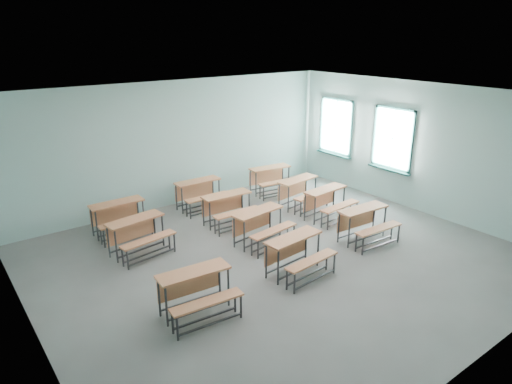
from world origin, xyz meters
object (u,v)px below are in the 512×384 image
at_px(desk_unit_r0c0, 197,287).
at_px(desk_unit_r2c1, 229,205).
at_px(desk_unit_r0c1, 297,250).
at_px(desk_unit_r3c0, 119,214).
at_px(desk_unit_r1c2, 328,199).
at_px(desk_unit_r2c0, 138,231).
at_px(desk_unit_r0c2, 366,220).
at_px(desk_unit_r3c1, 200,190).
at_px(desk_unit_r1c1, 261,222).
at_px(desk_unit_r3c2, 272,176).
at_px(desk_unit_r2c2, 301,189).

relative_size(desk_unit_r0c0, desk_unit_r2c1, 1.03).
bearing_deg(desk_unit_r2c1, desk_unit_r0c0, -129.55).
xyz_separation_m(desk_unit_r0c1, desk_unit_r3c0, (-1.96, 3.72, 0.00)).
bearing_deg(desk_unit_r1c2, desk_unit_r3c0, 149.32).
xyz_separation_m(desk_unit_r0c0, desk_unit_r2c0, (0.14, 2.59, 0.00)).
bearing_deg(desk_unit_r1c2, desk_unit_r2c1, 147.48).
bearing_deg(desk_unit_r0c2, desk_unit_r2c0, 153.51).
bearing_deg(desk_unit_r3c1, desk_unit_r0c1, -92.90).
xyz_separation_m(desk_unit_r0c1, desk_unit_r1c2, (2.41, 1.56, 0.00)).
bearing_deg(desk_unit_r2c0, desk_unit_r1c1, -34.71).
distance_m(desk_unit_r3c0, desk_unit_r3c1, 2.24).
bearing_deg(desk_unit_r3c2, desk_unit_r0c0, -133.30).
distance_m(desk_unit_r1c2, desk_unit_r3c1, 3.24).
bearing_deg(desk_unit_r3c0, desk_unit_r0c2, -40.90).
height_order(desk_unit_r1c1, desk_unit_r3c0, same).
bearing_deg(desk_unit_r0c0, desk_unit_r0c1, 5.25).
relative_size(desk_unit_r1c1, desk_unit_r2c1, 1.05).
xyz_separation_m(desk_unit_r1c2, desk_unit_r3c2, (0.07, 2.27, 0.00)).
bearing_deg(desk_unit_r2c1, desk_unit_r3c2, 29.58).
bearing_deg(desk_unit_r1c2, desk_unit_r2c0, 162.59).
bearing_deg(desk_unit_r3c1, desk_unit_r0c2, -62.85).
relative_size(desk_unit_r1c1, desk_unit_r3c2, 1.00).
distance_m(desk_unit_r1c1, desk_unit_r3c0, 3.19).
distance_m(desk_unit_r0c2, desk_unit_r3c0, 5.42).
bearing_deg(desk_unit_r3c0, desk_unit_r3c2, 1.34).
bearing_deg(desk_unit_r3c2, desk_unit_r2c1, -145.73).
relative_size(desk_unit_r0c0, desk_unit_r3c1, 1.04).
height_order(desk_unit_r1c1, desk_unit_r2c2, same).
bearing_deg(desk_unit_r3c0, desk_unit_r2c2, -15.07).
distance_m(desk_unit_r1c1, desk_unit_r3c1, 2.56).
height_order(desk_unit_r1c1, desk_unit_r3c2, same).
bearing_deg(desk_unit_r2c0, desk_unit_r2c2, -8.23).
distance_m(desk_unit_r0c2, desk_unit_r2c0, 4.79).
bearing_deg(desk_unit_r0c0, desk_unit_r3c2, 44.77).
bearing_deg(desk_unit_r2c0, desk_unit_r0c0, -100.87).
bearing_deg(desk_unit_r2c0, desk_unit_r3c1, 24.05).
xyz_separation_m(desk_unit_r0c2, desk_unit_r2c2, (0.27, 2.37, 0.00)).
distance_m(desk_unit_r0c2, desk_unit_r3c1, 4.25).
bearing_deg(desk_unit_r2c2, desk_unit_r0c0, -158.52).
bearing_deg(desk_unit_r0c0, desk_unit_r1c2, 24.14).
bearing_deg(desk_unit_r2c0, desk_unit_r2c1, -4.89).
bearing_deg(desk_unit_r1c2, desk_unit_r0c1, -151.49).
height_order(desk_unit_r0c1, desk_unit_r3c0, same).
xyz_separation_m(desk_unit_r0c2, desk_unit_r2c1, (-1.86, 2.52, 0.00)).
relative_size(desk_unit_r0c0, desk_unit_r1c2, 1.01).
relative_size(desk_unit_r0c2, desk_unit_r3c1, 1.03).
xyz_separation_m(desk_unit_r1c1, desk_unit_r2c2, (2.15, 1.12, 0.00)).
distance_m(desk_unit_r1c1, desk_unit_r2c0, 2.54).
bearing_deg(desk_unit_r0c2, desk_unit_r3c1, 119.81).
height_order(desk_unit_r1c2, desk_unit_r3c2, same).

